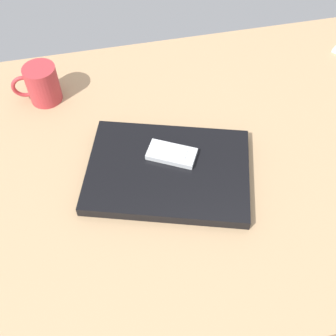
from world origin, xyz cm
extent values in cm
cube|color=tan|center=(0.00, 0.00, 1.50)|extent=(120.00, 80.00, 3.00)
cube|color=black|center=(9.44, 3.84, 4.10)|extent=(37.32, 31.35, 2.20)
cube|color=silver|center=(8.07, 1.09, 5.78)|extent=(10.79, 8.88, 1.14)
cube|color=white|center=(8.07, 1.09, 6.42)|extent=(7.06, 6.19, 0.14)
cylinder|color=#B23338|center=(32.24, -23.87, 7.41)|extent=(7.28, 7.28, 8.83)
torus|color=#B23338|center=(36.25, -23.87, 7.41)|extent=(5.84, 0.90, 5.84)
camera|label=1|loc=(20.42, 53.39, 70.64)|focal=44.90mm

